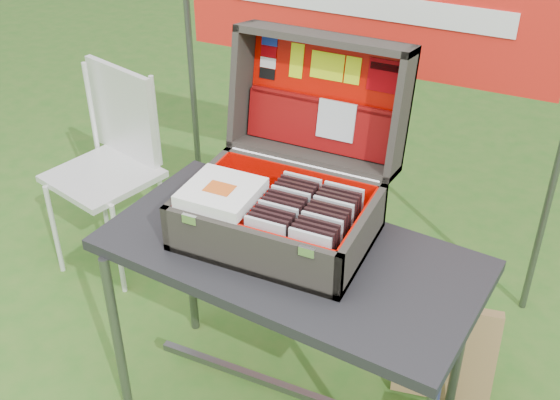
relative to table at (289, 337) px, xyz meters
The scene contains 86 objects.
table is the anchor object (origin of this frame).
table_top 0.37m from the table, ahead, with size 1.25×0.63×0.04m, color #252528.
table_leg_fl 0.62m from the table, 155.91° to the right, with size 0.04×0.04×0.74m, color #59595B.
table_leg_bl 0.62m from the table, 155.91° to the left, with size 0.04×0.04×0.74m, color #59595B.
table_leg_br 0.62m from the table, 24.09° to the left, with size 0.04×0.04×0.74m, color #59595B.
table_brace 0.27m from the table, 135.00° to the left, with size 1.10×0.03×0.03m, color #59595B.
suitcase 0.69m from the table, 122.06° to the left, with size 0.62×0.60×0.58m, color #403B32, non-canonical shape.
suitcase_base_bottom 0.41m from the table, 144.49° to the left, with size 0.62×0.44×0.02m, color #403B32.
suitcase_base_wall_front 0.51m from the table, 113.06° to the right, with size 0.62×0.02×0.17m, color #403B32.
suitcase_base_wall_back 0.54m from the table, 104.83° to the left, with size 0.62×0.02×0.17m, color #403B32.
suitcase_base_wall_left 0.60m from the table, behind, with size 0.02×0.44×0.17m, color #403B32.
suitcase_base_wall_right 0.53m from the table, 11.99° to the left, with size 0.02×0.44×0.17m, color #403B32.
suitcase_liner_floor 0.43m from the table, 144.49° to the left, with size 0.57×0.39×0.01m, color red.
suitcase_latch_left 0.63m from the table, 147.17° to the right, with size 0.05×0.01×0.03m, color silver.
suitcase_latch_right 0.59m from the table, 52.82° to the right, with size 0.05×0.01×0.03m, color silver.
suitcase_hinge 0.62m from the table, 104.19° to the left, with size 0.02×0.02×0.56m, color silver.
suitcase_lid_back 0.88m from the table, 98.37° to the left, with size 0.62×0.44×0.02m, color #403B32.
suitcase_lid_rim_far 1.06m from the table, 98.90° to the left, with size 0.62×0.02×0.17m, color #403B32.
suitcase_lid_rim_near 0.66m from the table, 100.92° to the left, with size 0.62×0.02×0.17m, color #403B32.
suitcase_lid_rim_left 0.93m from the table, 132.83° to the left, with size 0.02×0.44×0.17m, color #403B32.
suitcase_lid_rim_right 0.88m from the table, 59.84° to the left, with size 0.02×0.44×0.17m, color #403B32.
suitcase_lid_liner 0.87m from the table, 98.64° to the left, with size 0.56×0.39×0.01m, color red.
suitcase_liner_wall_front 0.51m from the table, 115.18° to the right, with size 0.57×0.01×0.14m, color red.
suitcase_liner_wall_back 0.55m from the table, 105.71° to the left, with size 0.57×0.01×0.14m, color red.
suitcase_liner_wall_left 0.60m from the table, behind, with size 0.01×0.39×0.14m, color red.
suitcase_liner_wall_right 0.53m from the table, 12.82° to the left, with size 0.01×0.39×0.14m, color red.
suitcase_lid_pocket 0.77m from the table, 99.45° to the left, with size 0.55×0.18×0.03m, color maroon.
suitcase_pocket_edge 0.85m from the table, 99.19° to the left, with size 0.54×0.02×0.02m, color maroon.
suitcase_pocket_cd 0.79m from the table, 90.27° to the left, with size 0.14×0.14×0.01m, color silver.
lid_sticker_cc_a 1.06m from the table, 121.84° to the left, with size 0.06×0.04×0.00m, color #1933B2.
lid_sticker_cc_b 1.03m from the table, 122.28° to the left, with size 0.06×0.04×0.00m, color #A40006.
lid_sticker_cc_c 0.99m from the table, 122.72° to the left, with size 0.06×0.04×0.00m, color white.
lid_sticker_cc_d 0.95m from the table, 123.17° to the left, with size 0.06×0.04×0.00m, color black.
lid_card_neon_tall 0.99m from the table, 111.67° to the left, with size 0.05×0.12×0.00m, color #CFF213.
lid_card_neon_main 0.97m from the table, 98.36° to the left, with size 0.12×0.09×0.00m, color #CFF213.
lid_card_neon_small 0.97m from the table, 86.82° to the left, with size 0.06×0.09×0.00m, color #CFF213.
lid_sticker_band 0.98m from the table, 73.62° to the left, with size 0.11×0.11×0.00m, color #A40006.
lid_sticker_band_bar 1.01m from the table, 73.82° to the left, with size 0.10×0.02×0.00m, color black.
cd_left_0 0.52m from the table, 103.49° to the right, with size 0.14×0.01×0.16m, color silver.
cd_left_1 0.51m from the table, 106.65° to the right, with size 0.14×0.01×0.16m, color black.
cd_left_2 0.51m from the table, 111.65° to the right, with size 0.14×0.01×0.16m, color black.
cd_left_3 0.50m from the table, 120.54° to the right, with size 0.14×0.01×0.16m, color black.
cd_left_4 0.50m from the table, 138.94° to the right, with size 0.14×0.01×0.16m, color silver.
cd_left_5 0.50m from the table, behind, with size 0.14×0.01×0.16m, color black.
cd_left_6 0.50m from the table, 142.17° to the left, with size 0.14×0.01×0.16m, color black.
cd_left_7 0.50m from the table, 122.00° to the left, with size 0.14×0.01×0.16m, color black.
cd_left_8 0.51m from the table, 112.41° to the left, with size 0.14×0.01×0.16m, color silver.
cd_left_9 0.51m from the table, 107.11° to the left, with size 0.14×0.01×0.16m, color black.
cd_left_10 0.52m from the table, 103.80° to the left, with size 0.14×0.01×0.16m, color black.
cd_left_11 0.52m from the table, 101.54° to the left, with size 0.14×0.01×0.16m, color black.
cd_left_12 0.53m from the table, 99.92° to the left, with size 0.14×0.01×0.16m, color silver.
cd_right_0 0.53m from the table, 45.77° to the right, with size 0.14×0.01×0.16m, color silver.
cd_right_1 0.52m from the table, 39.50° to the right, with size 0.14×0.01×0.16m, color black.
cd_right_2 0.52m from the table, 31.84° to the right, with size 0.14×0.01×0.16m, color black.
cd_right_3 0.52m from the table, 22.68° to the right, with size 0.14×0.01×0.16m, color black.
cd_right_4 0.51m from the table, 12.12° to the right, with size 0.14×0.01×0.16m, color silver.
cd_right_5 0.51m from the table, ahead, with size 0.14×0.01×0.16m, color black.
cd_right_6 0.51m from the table, 10.84° to the left, with size 0.14×0.01×0.16m, color black.
cd_right_7 0.52m from the table, 21.54° to the left, with size 0.14×0.01×0.16m, color black.
cd_right_8 0.52m from the table, 30.87° to the left, with size 0.14×0.01×0.16m, color silver.
cd_right_9 0.52m from the table, 38.69° to the left, with size 0.14×0.01×0.16m, color black.
cd_right_10 0.53m from the table, 45.12° to the left, with size 0.14×0.01×0.16m, color black.
cd_right_11 0.53m from the table, 50.36° to the left, with size 0.14×0.01×0.16m, color black.
cd_right_12 0.54m from the table, 54.66° to the left, with size 0.14×0.01×0.16m, color silver.
songbook_0 0.60m from the table, behind, with size 0.23×0.23×0.01m, color white.
songbook_1 0.61m from the table, behind, with size 0.23×0.23×0.01m, color white.
songbook_2 0.61m from the table, behind, with size 0.23×0.23×0.01m, color white.
songbook_3 0.62m from the table, behind, with size 0.23×0.23×0.01m, color white.
songbook_4 0.62m from the table, behind, with size 0.23×0.23×0.01m, color white.
songbook_5 0.63m from the table, behind, with size 0.23×0.23×0.01m, color white.
songbook_6 0.63m from the table, behind, with size 0.23×0.23×0.01m, color white.
songbook_7 0.64m from the table, behind, with size 0.23×0.23×0.01m, color white.
songbook_graphic 0.64m from the table, 169.04° to the right, with size 0.09×0.07×0.00m, color #D85919.
chair 1.29m from the table, 156.74° to the left, with size 0.43×0.48×0.95m, color silver, non-canonical shape.
chair_seat 1.29m from the table, 156.74° to the left, with size 0.43×0.43×0.03m, color silver.
chair_backrest 1.42m from the table, 148.86° to the left, with size 0.43×0.03×0.45m, color silver.
chair_leg_fl 1.41m from the table, 166.67° to the left, with size 0.02×0.02×0.49m, color silver.
chair_leg_fr 1.06m from the table, 162.02° to the left, with size 0.02×0.02×0.49m, color silver.
chair_leg_bl 1.54m from the table, 153.13° to the left, with size 0.02×0.02×0.49m, color silver.
chair_leg_br 1.22m from the table, 145.24° to the left, with size 0.02×0.02×0.49m, color silver.
chair_upright_left 1.57m from the table, 152.41° to the left, with size 0.02×0.02×0.45m, color silver.
chair_upright_right 1.27m from the table, 144.41° to the left, with size 0.02×0.02×0.45m, color silver.
cardboard_box 0.65m from the table, 35.45° to the left, with size 0.38×0.06×0.40m, color #A67E42.
banner_post_left 1.46m from the table, 133.96° to the left, with size 0.03×0.03×1.70m, color #59595B.
banner 1.35m from the table, 96.61° to the left, with size 1.60×0.01×0.55m, color red.
banner_text 1.34m from the table, 96.69° to the left, with size 1.20×0.00×0.10m, color white.
Camera 1 is at (0.86, -1.58, 2.19)m, focal length 45.00 mm.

